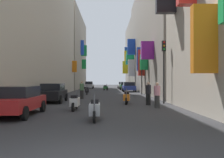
% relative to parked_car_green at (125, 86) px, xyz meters
% --- Properties ---
extents(ground_plane, '(140.00, 140.00, 0.00)m').
position_rel_parked_car_green_xyz_m(ground_plane, '(-3.56, -11.25, -0.72)').
color(ground_plane, '#2D2D30').
extents(building_left_mid_c, '(7.12, 22.23, 15.24)m').
position_rel_parked_car_green_xyz_m(building_left_mid_c, '(-11.56, 7.64, 6.90)').
color(building_left_mid_c, '#9E9384').
rests_on(building_left_mid_c, ground).
extents(building_right_mid_c, '(7.29, 19.58, 15.20)m').
position_rel_parked_car_green_xyz_m(building_right_mid_c, '(4.42, -7.14, 6.87)').
color(building_right_mid_c, gray).
rests_on(building_right_mid_c, ground).
extents(building_right_far, '(7.34, 16.10, 14.06)m').
position_rel_parked_car_green_xyz_m(building_right_far, '(4.42, 10.70, 6.31)').
color(building_right_far, gray).
rests_on(building_right_far, ground).
extents(parked_car_green, '(1.83, 4.04, 1.35)m').
position_rel_parked_car_green_xyz_m(parked_car_green, '(0.00, 0.00, 0.00)').
color(parked_car_green, '#236638').
rests_on(parked_car_green, ground).
extents(parked_car_black, '(1.85, 3.91, 1.43)m').
position_rel_parked_car_green_xyz_m(parked_car_black, '(-7.30, -26.63, 0.03)').
color(parked_car_black, black).
rests_on(parked_car_black, ground).
extents(parked_car_blue, '(1.95, 4.22, 1.44)m').
position_rel_parked_car_green_xyz_m(parked_car_blue, '(0.08, -8.13, 0.04)').
color(parked_car_blue, navy).
rests_on(parked_car_blue, ground).
extents(parked_car_silver, '(1.89, 4.39, 1.47)m').
position_rel_parked_car_green_xyz_m(parked_car_silver, '(-7.09, 9.08, 0.05)').
color(parked_car_silver, '#B7B7BC').
rests_on(parked_car_silver, ground).
extents(parked_car_white, '(2.02, 4.15, 1.40)m').
position_rel_parked_car_green_xyz_m(parked_car_white, '(-0.00, 6.14, 0.02)').
color(parked_car_white, white).
rests_on(parked_car_white, ground).
extents(parked_car_red, '(1.99, 4.47, 1.38)m').
position_rel_parked_car_green_xyz_m(parked_car_red, '(-7.42, -34.15, 0.01)').
color(parked_car_red, '#B21E1E').
rests_on(parked_car_red, ground).
extents(scooter_black, '(0.53, 1.82, 1.13)m').
position_rel_parked_car_green_xyz_m(scooter_black, '(-5.58, -15.48, -0.26)').
color(scooter_black, black).
rests_on(scooter_black, ground).
extents(scooter_orange, '(0.57, 1.84, 1.13)m').
position_rel_parked_car_green_xyz_m(scooter_orange, '(-1.71, -28.11, -0.26)').
color(scooter_orange, orange).
rests_on(scooter_orange, ground).
extents(scooter_silver, '(0.47, 1.99, 1.13)m').
position_rel_parked_car_green_xyz_m(scooter_silver, '(-3.61, -35.68, -0.26)').
color(scooter_silver, '#ADADB2').
rests_on(scooter_silver, ground).
extents(scooter_green, '(0.83, 1.79, 1.13)m').
position_rel_parked_car_green_xyz_m(scooter_green, '(-3.44, -2.74, -0.26)').
color(scooter_green, '#287F3D').
rests_on(scooter_green, ground).
extents(scooter_red, '(0.81, 1.85, 1.13)m').
position_rel_parked_car_green_xyz_m(scooter_red, '(-0.37, -3.70, -0.26)').
color(scooter_red, red).
rests_on(scooter_red, ground).
extents(scooter_white, '(0.46, 1.90, 1.13)m').
position_rel_parked_car_green_xyz_m(scooter_white, '(-4.91, -32.01, -0.26)').
color(scooter_white, silver).
rests_on(scooter_white, ground).
extents(pedestrian_crossing, '(0.51, 0.51, 1.56)m').
position_rel_parked_car_green_xyz_m(pedestrian_crossing, '(-0.32, -29.07, 0.05)').
color(pedestrian_crossing, black).
rests_on(pedestrian_crossing, ground).
extents(pedestrian_near_left, '(0.47, 0.47, 1.60)m').
position_rel_parked_car_green_xyz_m(pedestrian_near_left, '(-5.43, -22.99, 0.07)').
color(pedestrian_near_left, '#262626').
rests_on(pedestrian_near_left, ground).
extents(pedestrian_near_right, '(0.49, 0.49, 1.55)m').
position_rel_parked_car_green_xyz_m(pedestrian_near_right, '(-0.06, -30.83, 0.05)').
color(pedestrian_near_right, '#323232').
rests_on(pedestrian_near_right, ground).
extents(traffic_light_near_corner, '(0.26, 0.34, 4.47)m').
position_rel_parked_car_green_xyz_m(traffic_light_near_corner, '(1.05, -15.43, 2.31)').
color(traffic_light_near_corner, '#2D2D2D').
rests_on(traffic_light_near_corner, ground).
extents(traffic_light_far_corner, '(0.26, 0.34, 4.54)m').
position_rel_parked_car_green_xyz_m(traffic_light_far_corner, '(0.99, -27.95, 2.35)').
color(traffic_light_far_corner, '#2D2D2D').
rests_on(traffic_light_far_corner, ground).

